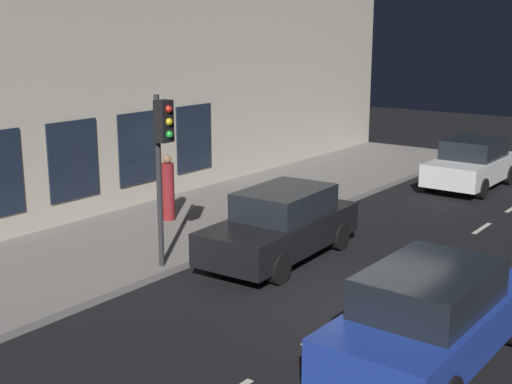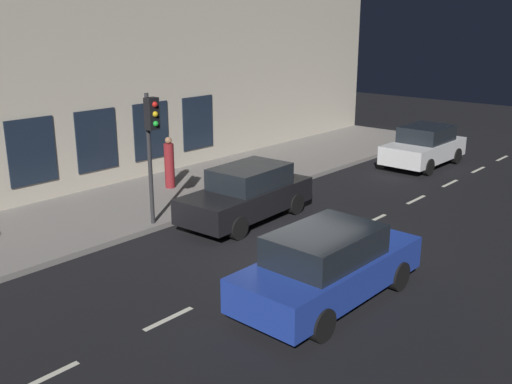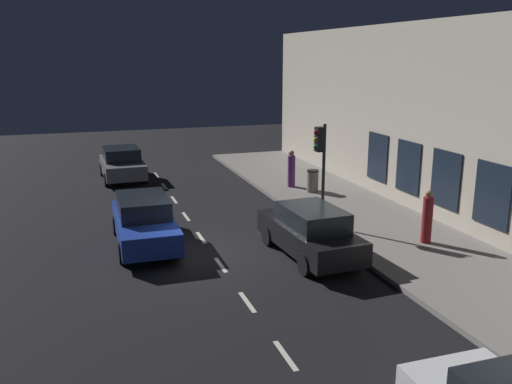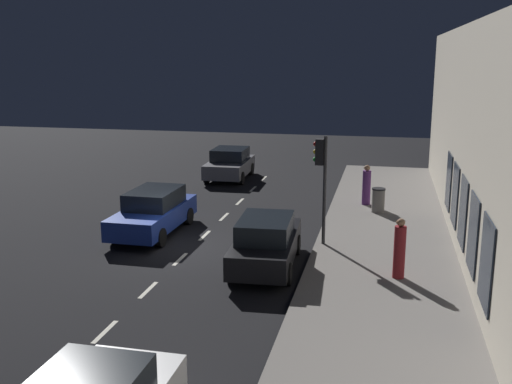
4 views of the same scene
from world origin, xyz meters
name	(u,v)px [view 3 (image 3 of 4)]	position (x,y,z in m)	size (l,w,h in m)	color
ground_plane	(212,254)	(0.00, 0.00, 0.00)	(60.00, 60.00, 0.00)	black
sidewalk	(388,231)	(6.25, 0.00, 0.07)	(4.50, 32.00, 0.15)	gray
building_facade	(458,126)	(8.80, 0.00, 3.62)	(0.65, 32.00, 7.25)	beige
lane_centre_line	(221,265)	(0.00, -1.00, 0.00)	(0.12, 27.20, 0.01)	beige
traffic_light	(321,153)	(4.14, 1.13, 2.76)	(0.46, 0.32, 3.60)	#2D2D30
parked_car_1	(310,232)	(2.78, -1.15, 0.79)	(1.99, 4.39, 1.58)	black
parked_car_2	(144,221)	(-1.87, 1.53, 0.79)	(1.90, 4.53, 1.58)	#1E389E
parked_car_3	(122,164)	(-1.72, 11.54, 0.79)	(2.08, 4.04, 1.58)	slate
pedestrian_0	(291,170)	(5.44, 6.89, 0.93)	(0.42, 0.42, 1.68)	#5B2D70
pedestrian_1	(427,218)	(6.67, -1.55, 0.96)	(0.36, 0.36, 1.72)	maroon
trash_bin	(313,181)	(5.96, 5.69, 0.64)	(0.53, 0.53, 0.98)	slate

